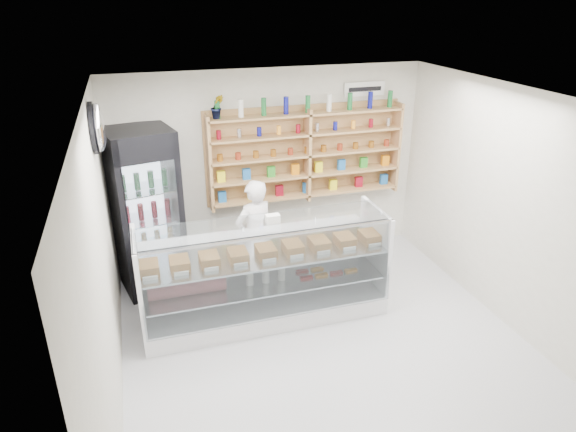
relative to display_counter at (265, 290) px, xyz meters
name	(u,v)px	position (x,y,z in m)	size (l,w,h in m)	color
room	(336,241)	(0.52, -0.94, 1.05)	(5.00, 5.00, 5.00)	#B4B4B9
display_counter	(265,290)	(0.00, 0.00, 0.00)	(2.96, 0.88, 1.29)	white
shop_worker	(255,236)	(0.06, 0.69, 0.42)	(0.56, 0.37, 1.55)	silver
drinks_cooler	(147,211)	(-1.27, 1.15, 0.74)	(0.93, 0.92, 2.19)	black
wall_shelving	(307,155)	(1.02, 1.40, 1.24)	(2.84, 0.28, 1.33)	#A4734D
potted_plant	(217,107)	(-0.23, 1.40, 2.00)	(0.17, 0.14, 0.32)	#1E6626
security_mirror	(98,128)	(-1.65, 0.26, 2.10)	(0.15, 0.50, 0.50)	silver
wall_sign	(364,89)	(1.92, 1.53, 2.10)	(0.62, 0.03, 0.20)	white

